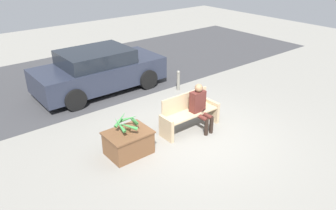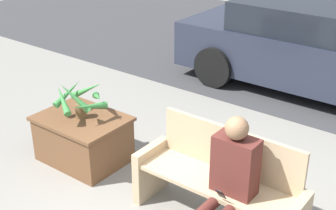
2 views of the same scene
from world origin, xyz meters
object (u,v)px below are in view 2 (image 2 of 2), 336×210
person_seated (230,176)px  parked_car (314,46)px  bench (220,182)px  potted_plant (80,99)px  planter_box (83,137)px

person_seated → parked_car: (-0.78, 3.96, 0.01)m
bench → potted_plant: 1.91m
bench → planter_box: size_ratio=1.65×
bench → parked_car: (-0.58, 3.78, 0.26)m
potted_plant → parked_car: bearing=71.1°
planter_box → parked_car: size_ratio=0.24×
bench → parked_car: 3.83m
planter_box → parked_car: (1.30, 3.79, 0.40)m
planter_box → potted_plant: bearing=-16.6°
planter_box → potted_plant: potted_plant is taller
person_seated → planter_box: person_seated is taller
bench → planter_box: (-1.88, -0.01, -0.14)m
bench → planter_box: bearing=-179.7°
person_seated → parked_car: parked_car is taller
bench → parked_car: bearing=98.7°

